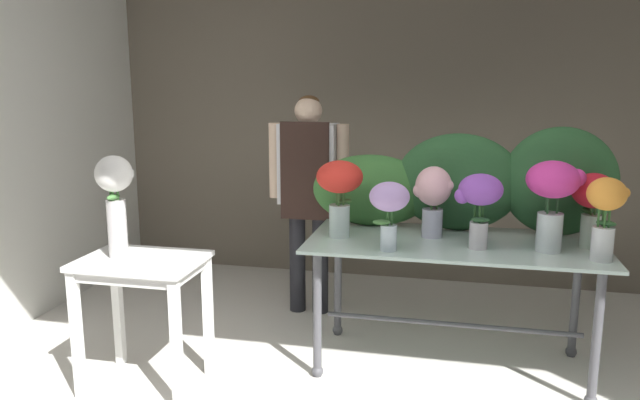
% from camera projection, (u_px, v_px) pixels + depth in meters
% --- Properties ---
extents(ground_plane, '(7.21, 7.21, 0.00)m').
position_uv_depth(ground_plane, '(396.00, 355.00, 3.92)').
color(ground_plane, silver).
extents(wall_back, '(5.46, 0.12, 2.61)m').
position_uv_depth(wall_back, '(419.00, 130.00, 5.23)').
color(wall_back, '#706656').
rests_on(wall_back, ground).
extents(wall_left, '(0.12, 3.40, 2.61)m').
position_uv_depth(wall_left, '(9.00, 142.00, 4.26)').
color(wall_left, silver).
rests_on(wall_left, ground).
extents(display_table_glass, '(1.72, 0.82, 0.80)m').
position_uv_depth(display_table_glass, '(453.00, 263.00, 3.65)').
color(display_table_glass, '#AFCBC0').
rests_on(display_table_glass, ground).
extents(side_table_white, '(0.67, 0.50, 0.76)m').
position_uv_depth(side_table_white, '(142.00, 279.00, 3.42)').
color(side_table_white, white).
rests_on(side_table_white, ground).
extents(florist, '(0.60, 0.24, 1.63)m').
position_uv_depth(florist, '(308.00, 182.00, 4.46)').
color(florist, '#232328').
rests_on(florist, ground).
extents(foliage_backdrop, '(1.88, 0.28, 0.67)m').
position_uv_depth(foliage_backdrop, '(472.00, 184.00, 3.82)').
color(foliage_backdrop, '#387033').
rests_on(foliage_backdrop, display_table_glass).
extents(vase_blush_roses, '(0.24, 0.22, 0.43)m').
position_uv_depth(vase_blush_roses, '(433.00, 195.00, 3.67)').
color(vase_blush_roses, silver).
rests_on(vase_blush_roses, display_table_glass).
extents(vase_violet_lilies, '(0.27, 0.25, 0.43)m').
position_uv_depth(vase_violet_lilies, '(479.00, 198.00, 3.41)').
color(vase_violet_lilies, silver).
rests_on(vase_violet_lilies, display_table_glass).
extents(vase_lilac_carnations, '(0.22, 0.22, 0.39)m').
position_uv_depth(vase_lilac_carnations, '(389.00, 204.00, 3.38)').
color(vase_lilac_carnations, silver).
rests_on(vase_lilac_carnations, display_table_glass).
extents(vase_magenta_peonies, '(0.31, 0.29, 0.51)m').
position_uv_depth(vase_magenta_peonies, '(553.00, 193.00, 3.35)').
color(vase_magenta_peonies, silver).
rests_on(vase_magenta_peonies, display_table_glass).
extents(vase_scarlet_ranunculus, '(0.28, 0.28, 0.47)m').
position_uv_depth(vase_scarlet_ranunculus, '(339.00, 187.00, 3.66)').
color(vase_scarlet_ranunculus, silver).
rests_on(vase_scarlet_ranunculus, display_table_glass).
extents(vase_crimson_tulips, '(0.24, 0.24, 0.43)m').
position_uv_depth(vase_crimson_tulips, '(594.00, 200.00, 3.44)').
color(vase_crimson_tulips, silver).
rests_on(vase_crimson_tulips, display_table_glass).
extents(vase_sunset_snapdragons, '(0.22, 0.20, 0.45)m').
position_uv_depth(vase_sunset_snapdragons, '(606.00, 211.00, 3.18)').
color(vase_sunset_snapdragons, silver).
rests_on(vase_sunset_snapdragons, display_table_glass).
extents(vase_white_roses_tall, '(0.21, 0.20, 0.57)m').
position_uv_depth(vase_white_roses_tall, '(115.00, 196.00, 3.35)').
color(vase_white_roses_tall, silver).
rests_on(vase_white_roses_tall, side_table_white).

